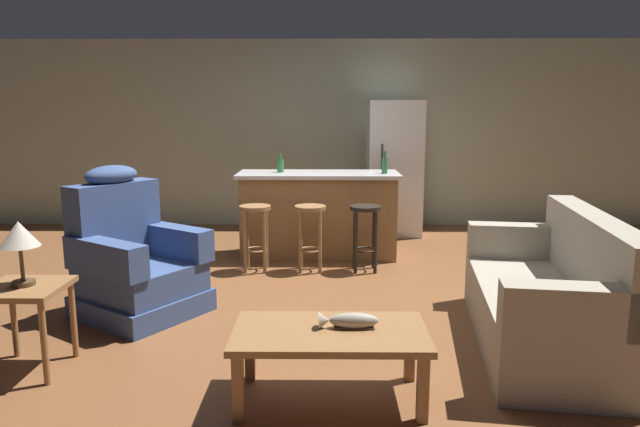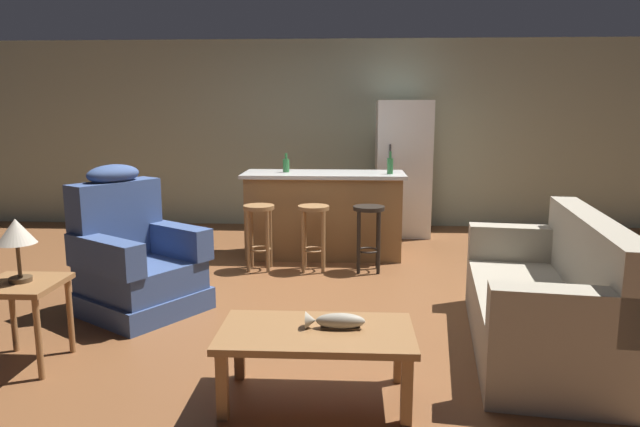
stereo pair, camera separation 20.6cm
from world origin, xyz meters
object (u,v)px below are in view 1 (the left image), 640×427
(recliner_near_lamp, at_px, (134,262))
(bottle_short_amber, at_px, (385,165))
(kitchen_island, at_px, (318,214))
(bar_stool_left, at_px, (255,226))
(bar_stool_middle, at_px, (310,226))
(couch, at_px, (551,299))
(end_table, at_px, (25,301))
(refrigerator, at_px, (394,168))
(table_lamp, at_px, (19,237))
(bar_stool_right, at_px, (365,226))
(bottle_tall_green, at_px, (280,165))
(fish_figurine, at_px, (348,321))
(coffee_table, at_px, (330,339))

(recliner_near_lamp, height_order, bottle_short_amber, recliner_near_lamp)
(kitchen_island, bearing_deg, bar_stool_left, -135.38)
(kitchen_island, height_order, bar_stool_middle, kitchen_island)
(couch, bearing_deg, bar_stool_middle, -39.43)
(end_table, relative_size, refrigerator, 0.32)
(table_lamp, bearing_deg, bar_stool_middle, 53.08)
(end_table, xyz_separation_m, bar_stool_right, (2.29, 2.31, 0.01))
(bar_stool_right, bearing_deg, bar_stool_left, 180.00)
(bar_stool_right, xyz_separation_m, bottle_tall_green, (-0.91, 0.66, 0.56))
(fish_figurine, relative_size, bottle_short_amber, 1.38)
(bar_stool_right, height_order, bottle_tall_green, bottle_tall_green)
(couch, height_order, bar_stool_middle, couch)
(coffee_table, height_order, recliner_near_lamp, recliner_near_lamp)
(couch, bearing_deg, recliner_near_lamp, -3.52)
(bar_stool_middle, bearing_deg, end_table, -126.75)
(recliner_near_lamp, bearing_deg, bar_stool_middle, 75.40)
(coffee_table, distance_m, refrigerator, 4.61)
(fish_figurine, xyz_separation_m, recliner_near_lamp, (-1.69, 1.39, -0.04))
(bar_stool_right, bearing_deg, table_lamp, -134.86)
(bar_stool_middle, height_order, bar_stool_right, same)
(kitchen_island, bearing_deg, bottle_short_amber, -7.33)
(kitchen_island, xyz_separation_m, bottle_short_amber, (0.73, -0.09, 0.57))
(fish_figurine, relative_size, bar_stool_right, 0.50)
(recliner_near_lamp, bearing_deg, bar_stool_right, 66.15)
(coffee_table, distance_m, bottle_tall_green, 3.44)
(fish_figurine, relative_size, kitchen_island, 0.19)
(bar_stool_right, height_order, refrigerator, refrigerator)
(recliner_near_lamp, distance_m, kitchen_island, 2.39)
(table_lamp, xyz_separation_m, bottle_short_amber, (2.54, 2.84, 0.17))
(couch, relative_size, end_table, 3.57)
(kitchen_island, bearing_deg, refrigerator, 50.64)
(table_lamp, distance_m, refrigerator, 4.99)
(end_table, distance_m, bottle_short_amber, 3.86)
(bar_stool_right, xyz_separation_m, refrigerator, (0.50, 1.83, 0.41))
(bar_stool_right, distance_m, refrigerator, 1.94)
(fish_figurine, xyz_separation_m, bar_stool_right, (0.28, 2.64, 0.01))
(couch, xyz_separation_m, kitchen_island, (-1.66, 2.52, 0.14))
(bottle_tall_green, bearing_deg, kitchen_island, -4.05)
(coffee_table, bearing_deg, bar_stool_left, 105.65)
(coffee_table, xyz_separation_m, bar_stool_right, (0.38, 2.67, 0.11))
(coffee_table, bearing_deg, fish_figurine, 15.36)
(bottle_short_amber, bearing_deg, kitchen_island, 172.67)
(couch, relative_size, bottle_tall_green, 9.39)
(bar_stool_middle, bearing_deg, bottle_short_amber, 33.67)
(bar_stool_right, distance_m, bottle_tall_green, 1.26)
(coffee_table, relative_size, bar_stool_left, 1.62)
(table_lamp, bearing_deg, end_table, -62.60)
(bar_stool_middle, height_order, refrigerator, refrigerator)
(table_lamp, relative_size, bar_stool_right, 0.60)
(fish_figurine, distance_m, recliner_near_lamp, 2.19)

